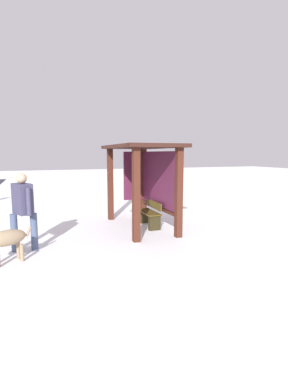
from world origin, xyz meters
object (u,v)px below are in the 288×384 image
Objects in this scene: bench_left_inside at (149,215)px; dog at (4,240)px; bus_shelter at (145,168)px; person_walking at (23,206)px.

dog is at bearing -64.66° from bench_left_inside.
bus_shelter reaches higher than dog.
bench_left_inside is 0.65× the size of person_walking.
bus_shelter reaches higher than person_walking.
person_walking is at bearing -70.80° from bus_shelter.
person_walking is (1.08, -3.09, -0.67)m from bus_shelter.
person_walking is at bearing -72.78° from bench_left_inside.
bus_shelter is at bearing 109.20° from person_walking.
bus_shelter is 4.00m from dog.
person_walking reaches higher than bench_left_inside.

